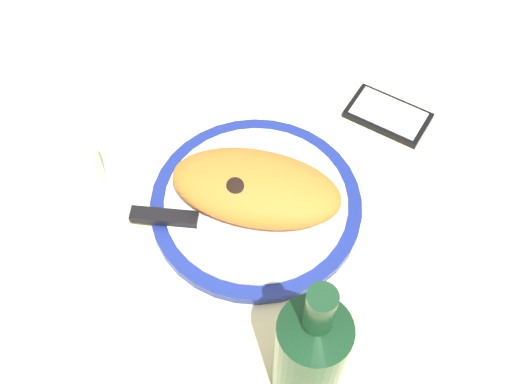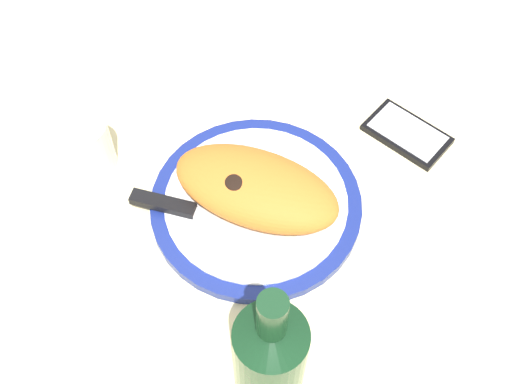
{
  "view_description": "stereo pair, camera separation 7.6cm",
  "coord_description": "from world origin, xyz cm",
  "px_view_note": "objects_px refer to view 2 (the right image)",
  "views": [
    {
      "loc": [
        -16.39,
        41.79,
        72.71
      ],
      "look_at": [
        0.0,
        0.0,
        3.8
      ],
      "focal_mm": 44.05,
      "sensor_mm": 36.0,
      "label": 1
    },
    {
      "loc": [
        -23.17,
        38.45,
        72.71
      ],
      "look_at": [
        0.0,
        0.0,
        3.8
      ],
      "focal_mm": 44.05,
      "sensor_mm": 36.0,
      "label": 2
    }
  ],
  "objects_px": {
    "water_glass": "(89,148)",
    "fork": "(264,158)",
    "knife": "(187,210)",
    "plate": "(256,204)",
    "calzone": "(258,190)",
    "smartphone": "(407,134)",
    "wine_bottle": "(270,361)"
  },
  "relations": [
    {
      "from": "plate",
      "to": "water_glass",
      "type": "distance_m",
      "value": 0.24
    },
    {
      "from": "fork",
      "to": "water_glass",
      "type": "relative_size",
      "value": 2.02
    },
    {
      "from": "calzone",
      "to": "fork",
      "type": "distance_m",
      "value": 0.08
    },
    {
      "from": "plate",
      "to": "fork",
      "type": "xyz_separation_m",
      "value": [
        0.03,
        -0.06,
        0.01
      ]
    },
    {
      "from": "calzone",
      "to": "knife",
      "type": "relative_size",
      "value": 1.07
    },
    {
      "from": "plate",
      "to": "water_glass",
      "type": "bearing_deg",
      "value": 13.26
    },
    {
      "from": "plate",
      "to": "knife",
      "type": "distance_m",
      "value": 0.09
    },
    {
      "from": "smartphone",
      "to": "water_glass",
      "type": "relative_size",
      "value": 1.54
    },
    {
      "from": "plate",
      "to": "smartphone",
      "type": "height_order",
      "value": "plate"
    },
    {
      "from": "plate",
      "to": "water_glass",
      "type": "relative_size",
      "value": 3.41
    },
    {
      "from": "water_glass",
      "to": "calzone",
      "type": "bearing_deg",
      "value": -167.29
    },
    {
      "from": "smartphone",
      "to": "fork",
      "type": "bearing_deg",
      "value": 45.73
    },
    {
      "from": "calzone",
      "to": "water_glass",
      "type": "distance_m",
      "value": 0.25
    },
    {
      "from": "knife",
      "to": "wine_bottle",
      "type": "height_order",
      "value": "wine_bottle"
    },
    {
      "from": "calzone",
      "to": "knife",
      "type": "distance_m",
      "value": 0.1
    },
    {
      "from": "fork",
      "to": "knife",
      "type": "bearing_deg",
      "value": 71.02
    },
    {
      "from": "water_glass",
      "to": "wine_bottle",
      "type": "xyz_separation_m",
      "value": [
        -0.37,
        0.15,
        0.07
      ]
    },
    {
      "from": "calzone",
      "to": "smartphone",
      "type": "height_order",
      "value": "calzone"
    },
    {
      "from": "plate",
      "to": "smartphone",
      "type": "xyz_separation_m",
      "value": [
        -0.13,
        -0.22,
        -0.0
      ]
    },
    {
      "from": "water_glass",
      "to": "fork",
      "type": "bearing_deg",
      "value": -150.32
    },
    {
      "from": "smartphone",
      "to": "water_glass",
      "type": "height_order",
      "value": "water_glass"
    },
    {
      "from": "calzone",
      "to": "fork",
      "type": "relative_size",
      "value": 1.42
    },
    {
      "from": "knife",
      "to": "fork",
      "type": "bearing_deg",
      "value": -108.98
    },
    {
      "from": "calzone",
      "to": "fork",
      "type": "bearing_deg",
      "value": -66.38
    },
    {
      "from": "knife",
      "to": "water_glass",
      "type": "height_order",
      "value": "water_glass"
    },
    {
      "from": "fork",
      "to": "smartphone",
      "type": "distance_m",
      "value": 0.22
    },
    {
      "from": "fork",
      "to": "wine_bottle",
      "type": "relative_size",
      "value": 0.67
    },
    {
      "from": "water_glass",
      "to": "wine_bottle",
      "type": "distance_m",
      "value": 0.41
    },
    {
      "from": "knife",
      "to": "smartphone",
      "type": "relative_size",
      "value": 1.74
    },
    {
      "from": "calzone",
      "to": "water_glass",
      "type": "xyz_separation_m",
      "value": [
        0.24,
        0.05,
        -0.01
      ]
    },
    {
      "from": "calzone",
      "to": "wine_bottle",
      "type": "xyz_separation_m",
      "value": [
        -0.14,
        0.2,
        0.05
      ]
    },
    {
      "from": "water_glass",
      "to": "smartphone",
      "type": "bearing_deg",
      "value": -142.74
    }
  ]
}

